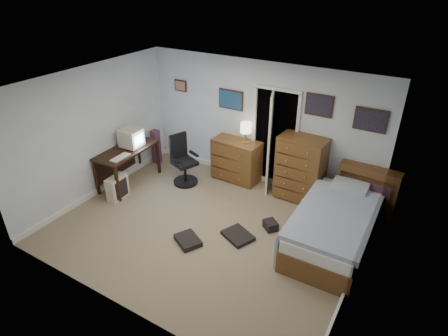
# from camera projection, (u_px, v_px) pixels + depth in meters

# --- Properties ---
(floor) EXTENTS (5.00, 4.00, 0.02)m
(floor) POSITION_uv_depth(u_px,v_px,m) (206.00, 228.00, 6.53)
(floor) COLOR gray
(floor) RESTS_ON ground
(computer_desk) EXTENTS (0.69, 1.38, 0.78)m
(computer_desk) POSITION_uv_depth(u_px,v_px,m) (124.00, 156.00, 7.62)
(computer_desk) COLOR black
(computer_desk) RESTS_ON floor
(crt_monitor) EXTENTS (0.42, 0.39, 0.38)m
(crt_monitor) POSITION_uv_depth(u_px,v_px,m) (131.00, 138.00, 7.51)
(crt_monitor) COLOR beige
(crt_monitor) RESTS_ON computer_desk
(keyboard) EXTENTS (0.18, 0.42, 0.03)m
(keyboard) POSITION_uv_depth(u_px,v_px,m) (120.00, 157.00, 7.15)
(keyboard) COLOR beige
(keyboard) RESTS_ON computer_desk
(pc_tower) EXTENTS (0.23, 0.45, 0.47)m
(pc_tower) POSITION_uv_depth(u_px,v_px,m) (117.00, 187.00, 7.25)
(pc_tower) COLOR beige
(pc_tower) RESTS_ON floor
(office_chair) EXTENTS (0.66, 0.66, 1.05)m
(office_chair) POSITION_uv_depth(u_px,v_px,m) (183.00, 165.00, 7.72)
(office_chair) COLOR black
(office_chair) RESTS_ON floor
(media_stack) EXTENTS (0.16, 0.16, 0.79)m
(media_stack) POSITION_uv_depth(u_px,v_px,m) (156.00, 147.00, 8.50)
(media_stack) COLOR maroon
(media_stack) RESTS_ON floor
(low_dresser) EXTENTS (1.02, 0.56, 0.88)m
(low_dresser) POSITION_uv_depth(u_px,v_px,m) (237.00, 160.00, 7.83)
(low_dresser) COLOR brown
(low_dresser) RESTS_ON floor
(table_lamp) EXTENTS (0.23, 0.23, 0.43)m
(table_lamp) POSITION_uv_depth(u_px,v_px,m) (246.00, 128.00, 7.37)
(table_lamp) COLOR gold
(table_lamp) RESTS_ON low_dresser
(doorway) EXTENTS (0.96, 1.12, 2.05)m
(doorway) POSITION_uv_depth(u_px,v_px,m) (280.00, 134.00, 7.60)
(doorway) COLOR black
(doorway) RESTS_ON floor
(tall_dresser) EXTENTS (0.90, 0.57, 1.28)m
(tall_dresser) POSITION_uv_depth(u_px,v_px,m) (300.00, 169.00, 7.08)
(tall_dresser) COLOR brown
(tall_dresser) RESTS_ON floor
(headboard_bookcase) EXTENTS (1.05, 0.33, 0.94)m
(headboard_bookcase) POSITION_uv_depth(u_px,v_px,m) (367.00, 190.00, 6.69)
(headboard_bookcase) COLOR brown
(headboard_bookcase) RESTS_ON floor
(bed) EXTENTS (1.19, 2.17, 0.71)m
(bed) POSITION_uv_depth(u_px,v_px,m) (333.00, 226.00, 6.02)
(bed) COLOR brown
(bed) RESTS_ON floor
(wall_posters) EXTENTS (4.38, 0.04, 0.60)m
(wall_posters) POSITION_uv_depth(u_px,v_px,m) (288.00, 105.00, 6.92)
(wall_posters) COLOR #331E11
(wall_posters) RESTS_ON floor
(floor_clutter) EXTENTS (1.44, 1.43, 0.15)m
(floor_clutter) POSITION_uv_depth(u_px,v_px,m) (226.00, 235.00, 6.27)
(floor_clutter) COLOR black
(floor_clutter) RESTS_ON floor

